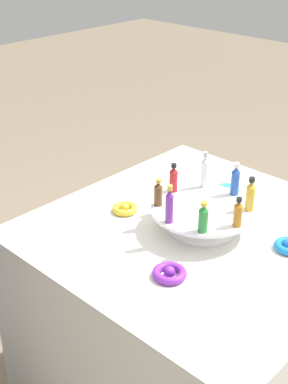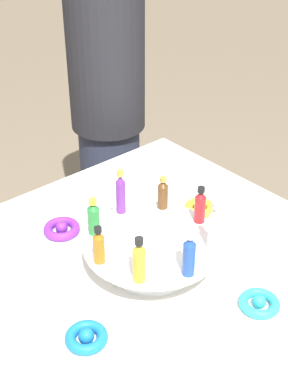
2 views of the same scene
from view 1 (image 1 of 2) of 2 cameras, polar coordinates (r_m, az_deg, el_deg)
party_table at (r=2.03m, az=5.61°, el=-13.40°), size 1.03×1.03×0.78m
display_stand at (r=1.77m, az=6.27°, el=-2.51°), size 0.34×0.34×0.08m
bottle_blue at (r=1.83m, az=9.72°, el=1.27°), size 0.03×0.03×0.12m
bottle_clear at (r=1.86m, az=6.47°, el=2.22°), size 0.02×0.02×0.13m
bottle_red at (r=1.83m, az=3.17°, el=1.43°), size 0.03×0.03×0.10m
bottle_brown at (r=1.74m, az=1.53°, el=-0.14°), size 0.03×0.03×0.09m
bottle_purple at (r=1.64m, az=2.73°, el=-1.44°), size 0.03×0.03×0.13m
bottle_green at (r=1.60m, az=6.34°, el=-2.77°), size 0.03×0.03×0.10m
bottle_amber at (r=1.65m, az=9.99°, el=-2.23°), size 0.03×0.03×0.10m
bottle_gold at (r=1.74m, az=11.28°, el=-0.34°), size 0.03×0.03×0.12m
ribbon_bow_teal at (r=2.03m, az=8.84°, el=0.20°), size 0.10×0.10×0.03m
ribbon_bow_gold at (r=1.89m, az=-2.06°, el=-1.76°), size 0.09×0.09×0.03m
ribbon_bow_purple at (r=1.57m, az=2.73°, el=-8.63°), size 0.10×0.10×0.03m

